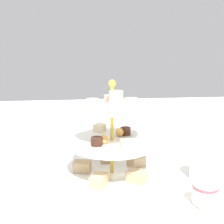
% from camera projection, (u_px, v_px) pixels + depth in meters
% --- Properties ---
extents(ground_plane, '(2.40, 2.40, 0.00)m').
position_uv_depth(ground_plane, '(112.00, 176.00, 0.78)').
color(ground_plane, silver).
extents(tiered_serving_stand, '(0.29, 0.29, 0.27)m').
position_uv_depth(tiered_serving_stand, '(112.00, 149.00, 0.76)').
color(tiered_serving_stand, white).
rests_on(tiered_serving_stand, ground_plane).
extents(water_glass_tall_right, '(0.07, 0.07, 0.12)m').
position_uv_depth(water_glass_tall_right, '(24.00, 181.00, 0.63)').
color(water_glass_tall_right, silver).
rests_on(water_glass_tall_right, ground_plane).
extents(water_glass_short_left, '(0.06, 0.06, 0.08)m').
position_uv_depth(water_glass_short_left, '(202.00, 165.00, 0.75)').
color(water_glass_short_left, silver).
rests_on(water_glass_short_left, ground_plane).
extents(teacup_with_saucer, '(0.09, 0.09, 0.05)m').
position_uv_depth(teacup_with_saucer, '(205.00, 195.00, 0.63)').
color(teacup_with_saucer, white).
rests_on(teacup_with_saucer, ground_plane).
extents(butter_knife_left, '(0.12, 0.14, 0.00)m').
position_uv_depth(butter_knife_left, '(52.00, 149.00, 0.98)').
color(butter_knife_left, silver).
rests_on(butter_knife_left, ground_plane).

